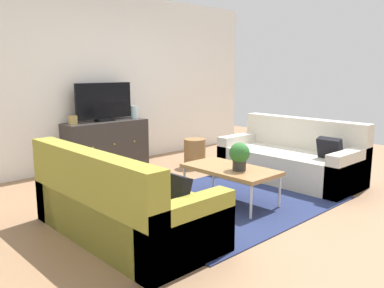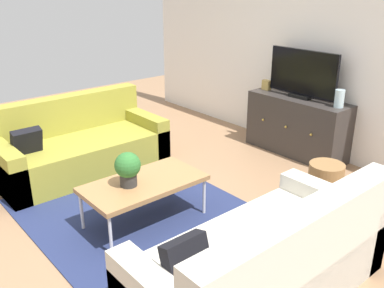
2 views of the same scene
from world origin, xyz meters
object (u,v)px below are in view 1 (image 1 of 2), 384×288
(coffee_table, at_px, (230,170))
(potted_plant, at_px, (240,155))
(couch_right_side, at_px, (293,160))
(wicker_basket, at_px, (195,153))
(flat_screen_tv, at_px, (104,102))
(mantel_clock, at_px, (73,120))
(tv_console, at_px, (106,145))
(couch_left_side, at_px, (117,208))
(glass_vase, at_px, (134,112))

(coffee_table, relative_size, potted_plant, 3.51)
(potted_plant, bearing_deg, coffee_table, 82.76)
(couch_right_side, distance_m, potted_plant, 1.47)
(coffee_table, relative_size, wicker_basket, 2.44)
(flat_screen_tv, distance_m, mantel_clock, 0.59)
(coffee_table, xyz_separation_m, wicker_basket, (0.90, 1.52, -0.16))
(couch_right_side, relative_size, tv_console, 1.44)
(coffee_table, bearing_deg, couch_left_side, 177.40)
(tv_console, distance_m, wicker_basket, 1.39)
(couch_left_side, bearing_deg, potted_plant, -8.31)
(tv_console, relative_size, flat_screen_tv, 1.39)
(tv_console, distance_m, glass_vase, 0.71)
(glass_vase, bearing_deg, couch_right_side, -67.09)
(coffee_table, xyz_separation_m, mantel_clock, (-0.67, 2.44, 0.41))
(tv_console, bearing_deg, coffee_table, -86.80)
(mantel_clock, bearing_deg, glass_vase, 0.00)
(mantel_clock, bearing_deg, couch_right_side, -48.78)
(potted_plant, height_order, mantel_clock, mantel_clock)
(potted_plant, relative_size, glass_vase, 1.53)
(potted_plant, xyz_separation_m, wicker_basket, (0.91, 1.67, -0.36))
(tv_console, height_order, wicker_basket, tv_console)
(wicker_basket, bearing_deg, mantel_clock, 149.66)
(couch_left_side, xyz_separation_m, coffee_table, (1.48, -0.07, 0.11))
(couch_left_side, height_order, coffee_table, couch_left_side)
(couch_right_side, height_order, flat_screen_tv, flat_screen_tv)
(couch_right_side, relative_size, coffee_table, 1.73)
(glass_vase, bearing_deg, coffee_table, -99.35)
(wicker_basket, bearing_deg, tv_console, 138.31)
(coffee_table, xyz_separation_m, potted_plant, (-0.02, -0.15, 0.20))
(tv_console, relative_size, wicker_basket, 2.94)
(tv_console, bearing_deg, wicker_basket, -41.69)
(flat_screen_tv, relative_size, glass_vase, 4.64)
(wicker_basket, bearing_deg, couch_left_side, -148.49)
(tv_console, bearing_deg, flat_screen_tv, 90.00)
(coffee_table, height_order, glass_vase, glass_vase)
(coffee_table, xyz_separation_m, tv_console, (-0.14, 2.44, -0.02))
(tv_console, height_order, mantel_clock, mantel_clock)
(coffee_table, xyz_separation_m, glass_vase, (0.40, 2.44, 0.45))
(coffee_table, bearing_deg, glass_vase, 80.65)
(couch_right_side, distance_m, wicker_basket, 1.54)
(coffee_table, relative_size, tv_console, 0.83)
(glass_vase, bearing_deg, couch_left_side, -128.38)
(couch_left_side, relative_size, mantel_clock, 14.57)
(flat_screen_tv, height_order, mantel_clock, flat_screen_tv)
(couch_right_side, relative_size, mantel_clock, 14.57)
(flat_screen_tv, bearing_deg, glass_vase, -2.13)
(flat_screen_tv, bearing_deg, potted_plant, -87.41)
(couch_right_side, bearing_deg, glass_vase, 112.91)
(coffee_table, relative_size, mantel_clock, 8.40)
(couch_left_side, bearing_deg, glass_vase, 51.62)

